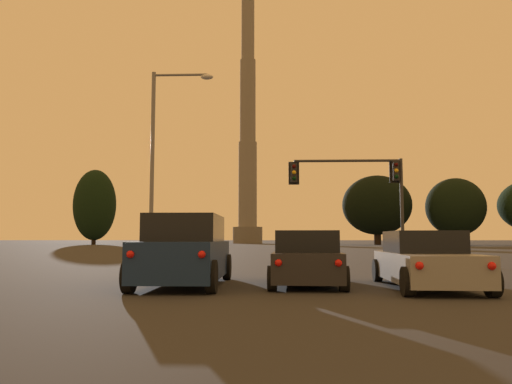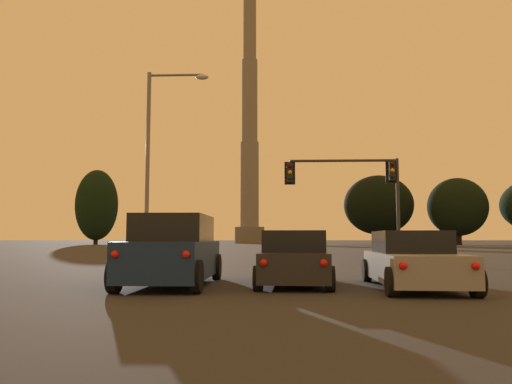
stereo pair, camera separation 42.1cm
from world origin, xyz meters
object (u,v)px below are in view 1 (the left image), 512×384
hatchback_center_lane_second (306,260)px  smokestack (248,138)px  street_lamp (161,146)px  suv_left_lane_second (185,251)px  sedan_right_lane_second (425,261)px  traffic_light_overhead_right (362,182)px

hatchback_center_lane_second → smokestack: size_ratio=0.06×
street_lamp → smokestack: size_ratio=0.15×
suv_left_lane_second → sedan_right_lane_second: (6.15, -0.47, -0.23)m
sedan_right_lane_second → street_lamp: (-9.42, 11.57, 5.14)m
hatchback_center_lane_second → street_lamp: (-6.48, 10.97, 5.14)m
sedan_right_lane_second → street_lamp: bearing=131.3°
sedan_right_lane_second → traffic_light_overhead_right: bearing=88.3°
traffic_light_overhead_right → hatchback_center_lane_second: bearing=-106.2°
suv_left_lane_second → street_lamp: (-3.27, 11.11, 4.91)m
street_lamp → smokestack: 94.22m
suv_left_lane_second → hatchback_center_lane_second: (3.21, 0.14, -0.23)m
traffic_light_overhead_right → street_lamp: size_ratio=0.65×
sedan_right_lane_second → hatchback_center_lane_second: (-2.94, 0.60, -0.00)m
suv_left_lane_second → street_lamp: bearing=106.1°
suv_left_lane_second → traffic_light_overhead_right: traffic_light_overhead_right is taller
hatchback_center_lane_second → street_lamp: bearing=122.9°
sedan_right_lane_second → smokestack: (-10.03, 103.80, 24.41)m
suv_left_lane_second → sedan_right_lane_second: suv_left_lane_second is taller
hatchback_center_lane_second → traffic_light_overhead_right: size_ratio=0.67×
sedan_right_lane_second → street_lamp: size_ratio=0.50×
sedan_right_lane_second → smokestack: 107.10m
hatchback_center_lane_second → smokestack: bearing=96.3°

